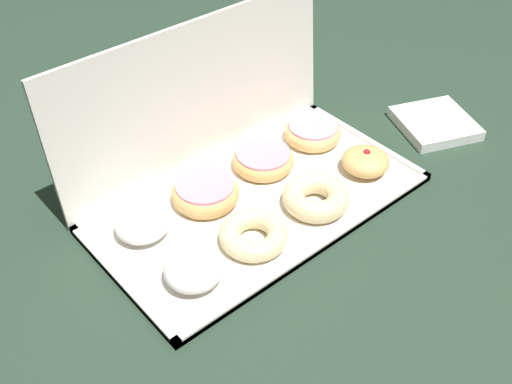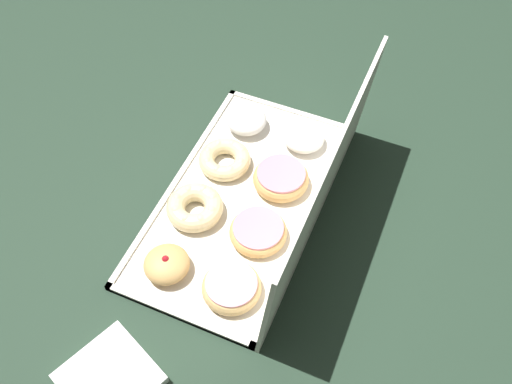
{
  "view_description": "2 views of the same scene",
  "coord_description": "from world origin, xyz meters",
  "px_view_note": "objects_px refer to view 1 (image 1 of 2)",
  "views": [
    {
      "loc": [
        -0.53,
        -0.61,
        0.73
      ],
      "look_at": [
        -0.01,
        -0.0,
        0.04
      ],
      "focal_mm": 43.41,
      "sensor_mm": 36.0,
      "label": 1
    },
    {
      "loc": [
        0.63,
        0.3,
        0.99
      ],
      "look_at": [
        -0.0,
        0.03,
        0.05
      ],
      "focal_mm": 40.33,
      "sensor_mm": 36.0,
      "label": 2
    }
  ],
  "objects_px": {
    "jelly_filled_donut_3": "(365,161)",
    "pink_frosted_donut_6": "(263,159)",
    "pink_frosted_donut_5": "(205,192)",
    "napkin_stack": "(435,123)",
    "cruller_donut_2": "(316,197)",
    "powdered_filled_donut_0": "(193,270)",
    "donut_box": "(259,203)",
    "pink_frosted_donut_7": "(313,132)",
    "cruller_donut_1": "(254,234)",
    "powdered_filled_donut_4": "(142,223)"
  },
  "relations": [
    {
      "from": "pink_frosted_donut_5",
      "to": "pink_frosted_donut_7",
      "type": "distance_m",
      "value": 0.27
    },
    {
      "from": "powdered_filled_donut_0",
      "to": "jelly_filled_donut_3",
      "type": "distance_m",
      "value": 0.4
    },
    {
      "from": "powdered_filled_donut_0",
      "to": "cruller_donut_1",
      "type": "height_order",
      "value": "powdered_filled_donut_0"
    },
    {
      "from": "donut_box",
      "to": "napkin_stack",
      "type": "xyz_separation_m",
      "value": [
        0.43,
        -0.05,
        0.01
      ]
    },
    {
      "from": "pink_frosted_donut_7",
      "to": "napkin_stack",
      "type": "bearing_deg",
      "value": -28.33
    },
    {
      "from": "powdered_filled_donut_0",
      "to": "cruller_donut_2",
      "type": "height_order",
      "value": "powdered_filled_donut_0"
    },
    {
      "from": "pink_frosted_donut_5",
      "to": "donut_box",
      "type": "bearing_deg",
      "value": -40.94
    },
    {
      "from": "cruller_donut_2",
      "to": "pink_frosted_donut_6",
      "type": "bearing_deg",
      "value": 89.28
    },
    {
      "from": "donut_box",
      "to": "jelly_filled_donut_3",
      "type": "xyz_separation_m",
      "value": [
        0.21,
        -0.06,
        0.03
      ]
    },
    {
      "from": "pink_frosted_donut_6",
      "to": "pink_frosted_donut_7",
      "type": "relative_size",
      "value": 1.03
    },
    {
      "from": "cruller_donut_1",
      "to": "jelly_filled_donut_3",
      "type": "xyz_separation_m",
      "value": [
        0.28,
        0.01,
        0.0
      ]
    },
    {
      "from": "powdered_filled_donut_0",
      "to": "pink_frosted_donut_6",
      "type": "relative_size",
      "value": 0.79
    },
    {
      "from": "powdered_filled_donut_4",
      "to": "pink_frosted_donut_5",
      "type": "bearing_deg",
      "value": -1.97
    },
    {
      "from": "cruller_donut_1",
      "to": "napkin_stack",
      "type": "height_order",
      "value": "cruller_donut_1"
    },
    {
      "from": "pink_frosted_donut_5",
      "to": "napkin_stack",
      "type": "height_order",
      "value": "pink_frosted_donut_5"
    },
    {
      "from": "pink_frosted_donut_6",
      "to": "pink_frosted_donut_7",
      "type": "height_order",
      "value": "pink_frosted_donut_7"
    },
    {
      "from": "jelly_filled_donut_3",
      "to": "pink_frosted_donut_6",
      "type": "distance_m",
      "value": 0.19
    },
    {
      "from": "powdered_filled_donut_4",
      "to": "cruller_donut_2",
      "type": "bearing_deg",
      "value": -27.56
    },
    {
      "from": "powdered_filled_donut_0",
      "to": "cruller_donut_2",
      "type": "distance_m",
      "value": 0.26
    },
    {
      "from": "jelly_filled_donut_3",
      "to": "pink_frosted_donut_6",
      "type": "xyz_separation_m",
      "value": [
        -0.14,
        0.13,
        -0.0
      ]
    },
    {
      "from": "jelly_filled_donut_3",
      "to": "napkin_stack",
      "type": "bearing_deg",
      "value": 2.0
    },
    {
      "from": "donut_box",
      "to": "cruller_donut_2",
      "type": "distance_m",
      "value": 0.1
    },
    {
      "from": "donut_box",
      "to": "napkin_stack",
      "type": "distance_m",
      "value": 0.43
    },
    {
      "from": "pink_frosted_donut_7",
      "to": "cruller_donut_1",
      "type": "bearing_deg",
      "value": -152.66
    },
    {
      "from": "donut_box",
      "to": "pink_frosted_donut_7",
      "type": "relative_size",
      "value": 5.13
    },
    {
      "from": "cruller_donut_2",
      "to": "pink_frosted_donut_7",
      "type": "xyz_separation_m",
      "value": [
        0.13,
        0.14,
        -0.0
      ]
    },
    {
      "from": "jelly_filled_donut_3",
      "to": "powdered_filled_donut_4",
      "type": "distance_m",
      "value": 0.42
    },
    {
      "from": "cruller_donut_1",
      "to": "cruller_donut_2",
      "type": "bearing_deg",
      "value": -0.79
    },
    {
      "from": "cruller_donut_2",
      "to": "pink_frosted_donut_5",
      "type": "relative_size",
      "value": 0.98
    },
    {
      "from": "donut_box",
      "to": "pink_frosted_donut_5",
      "type": "relative_size",
      "value": 4.82
    },
    {
      "from": "pink_frosted_donut_7",
      "to": "powdered_filled_donut_0",
      "type": "bearing_deg",
      "value": -160.13
    },
    {
      "from": "cruller_donut_2",
      "to": "pink_frosted_donut_5",
      "type": "bearing_deg",
      "value": 135.85
    },
    {
      "from": "powdered_filled_donut_0",
      "to": "powdered_filled_donut_4",
      "type": "xyz_separation_m",
      "value": [
        -0.0,
        0.14,
        -0.0
      ]
    },
    {
      "from": "donut_box",
      "to": "cruller_donut_2",
      "type": "bearing_deg",
      "value": -47.2
    },
    {
      "from": "pink_frosted_donut_6",
      "to": "cruller_donut_1",
      "type": "bearing_deg",
      "value": -135.52
    },
    {
      "from": "powdered_filled_donut_0",
      "to": "pink_frosted_donut_7",
      "type": "xyz_separation_m",
      "value": [
        0.39,
        0.14,
        -0.0
      ]
    },
    {
      "from": "jelly_filled_donut_3",
      "to": "powdered_filled_donut_4",
      "type": "height_order",
      "value": "jelly_filled_donut_3"
    },
    {
      "from": "cruller_donut_1",
      "to": "pink_frosted_donut_5",
      "type": "relative_size",
      "value": 0.95
    },
    {
      "from": "pink_frosted_donut_7",
      "to": "pink_frosted_donut_6",
      "type": "bearing_deg",
      "value": -179.08
    },
    {
      "from": "powdered_filled_donut_0",
      "to": "donut_box",
      "type": "bearing_deg",
      "value": 20.37
    },
    {
      "from": "cruller_donut_2",
      "to": "napkin_stack",
      "type": "height_order",
      "value": "cruller_donut_2"
    },
    {
      "from": "jelly_filled_donut_3",
      "to": "pink_frosted_donut_5",
      "type": "height_order",
      "value": "jelly_filled_donut_3"
    },
    {
      "from": "napkin_stack",
      "to": "pink_frosted_donut_6",
      "type": "bearing_deg",
      "value": 161.34
    },
    {
      "from": "jelly_filled_donut_3",
      "to": "pink_frosted_donut_7",
      "type": "xyz_separation_m",
      "value": [
        -0.01,
        0.13,
        -0.0
      ]
    },
    {
      "from": "donut_box",
      "to": "powdered_filled_donut_0",
      "type": "height_order",
      "value": "powdered_filled_donut_0"
    },
    {
      "from": "jelly_filled_donut_3",
      "to": "cruller_donut_1",
      "type": "bearing_deg",
      "value": -178.18
    },
    {
      "from": "powdered_filled_donut_4",
      "to": "pink_frosted_donut_6",
      "type": "distance_m",
      "value": 0.27
    },
    {
      "from": "cruller_donut_2",
      "to": "pink_frosted_donut_6",
      "type": "xyz_separation_m",
      "value": [
        0.0,
        0.14,
        -0.0
      ]
    },
    {
      "from": "powdered_filled_donut_4",
      "to": "pink_frosted_donut_7",
      "type": "height_order",
      "value": "powdered_filled_donut_4"
    },
    {
      "from": "jelly_filled_donut_3",
      "to": "pink_frosted_donut_6",
      "type": "relative_size",
      "value": 0.77
    }
  ]
}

